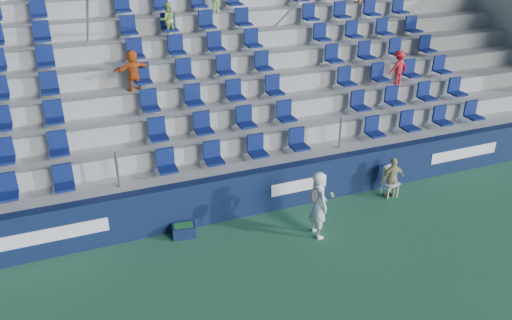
# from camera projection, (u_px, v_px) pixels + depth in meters

# --- Properties ---
(ground) EXTENTS (70.00, 70.00, 0.00)m
(ground) POSITION_uv_depth(u_px,v_px,m) (296.00, 289.00, 10.43)
(ground) COLOR #2A6240
(ground) RESTS_ON ground
(sponsor_wall) EXTENTS (24.00, 0.32, 1.20)m
(sponsor_wall) POSITION_uv_depth(u_px,v_px,m) (244.00, 194.00, 12.80)
(sponsor_wall) COLOR #101B3C
(sponsor_wall) RESTS_ON ground
(grandstand) EXTENTS (24.00, 8.17, 6.63)m
(grandstand) POSITION_uv_depth(u_px,v_px,m) (190.00, 81.00, 16.38)
(grandstand) COLOR #A6A6A1
(grandstand) RESTS_ON ground
(tennis_player) EXTENTS (0.69, 0.66, 1.73)m
(tennis_player) POSITION_uv_depth(u_px,v_px,m) (319.00, 204.00, 11.83)
(tennis_player) COLOR white
(tennis_player) RESTS_ON ground
(line_judge_chair) EXTENTS (0.47, 0.48, 0.88)m
(line_judge_chair) POSITION_uv_depth(u_px,v_px,m) (389.00, 179.00, 13.76)
(line_judge_chair) COLOR white
(line_judge_chair) RESTS_ON ground
(line_judge) EXTENTS (0.72, 0.36, 1.18)m
(line_judge) POSITION_uv_depth(u_px,v_px,m) (392.00, 178.00, 13.60)
(line_judge) COLOR tan
(line_judge) RESTS_ON ground
(ball_bin) EXTENTS (0.60, 0.44, 0.31)m
(ball_bin) POSITION_uv_depth(u_px,v_px,m) (184.00, 230.00, 12.09)
(ball_bin) COLOR #101B3D
(ball_bin) RESTS_ON ground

